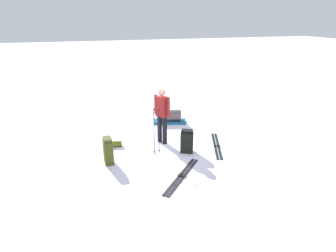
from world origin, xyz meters
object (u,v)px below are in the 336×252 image
Objects in this scene: ski_pair_near at (182,176)px; backpack_large_dark at (187,141)px; ski_pair_far at (216,145)px; sleeping_mat_rolled at (112,144)px; skier_standing at (162,113)px; ski_poles_planted_near at (156,129)px; backpack_bright at (108,151)px; gear_sled at (170,117)px.

ski_pair_near is 1.39m from backpack_large_dark.
sleeping_mat_rolled is (2.98, -0.84, 0.08)m from ski_pair_far.
ski_poles_planted_near is at bearing 61.89° from skier_standing.
skier_standing reaches higher than backpack_bright.
backpack_large_dark is 0.93× the size of backpack_bright.
ski_pair_far is 2.48× the size of backpack_bright.
ski_poles_planted_near reaches higher than backpack_bright.
ski_pair_far is 3.22m from backpack_bright.
skier_standing is at bearing -118.11° from ski_poles_planted_near.
ski_poles_planted_near reaches higher than sleeping_mat_rolled.
ski_pair_far is at bearing -139.67° from ski_pair_near.
skier_standing reaches higher than sleeping_mat_rolled.
gear_sled reaches higher than sleeping_mat_rolled.
skier_standing is at bearing -153.67° from backpack_bright.
skier_standing reaches higher than ski_pair_near.
gear_sled is (-0.74, -1.60, -0.73)m from skier_standing.
backpack_bright is at bearing 2.41° from ski_pair_far.
ski_poles_planted_near is 2.45× the size of sleeping_mat_rolled.
gear_sled is (0.74, -2.31, 0.21)m from ski_pair_far.
ski_pair_near is 2.60m from sleeping_mat_rolled.
skier_standing is 1.26× the size of ski_poles_planted_near.
backpack_large_dark is 2.22m from sleeping_mat_rolled.
ski_pair_far is at bearing 178.31° from ski_poles_planted_near.
skier_standing is 2.00m from backpack_bright.
backpack_large_dark reaches higher than sleeping_mat_rolled.
ski_poles_planted_near is at bearing -1.69° from ski_pair_far.
skier_standing is 2.36× the size of backpack_bright.
gear_sled is (-0.26, -2.44, -0.10)m from backpack_large_dark.
ski_pair_far is (-1.59, -1.35, 0.00)m from ski_pair_near.
skier_standing is at bearing -25.62° from ski_pair_far.
skier_standing is 3.09× the size of sleeping_mat_rolled.
skier_standing is 1.38× the size of gear_sled.
ski_poles_planted_near is at bearing -172.11° from backpack_bright.
ski_pair_near is 1.22× the size of gear_sled.
gear_sled is at bearing -72.22° from ski_pair_far.
ski_poles_planted_near is (1.84, -0.05, 0.73)m from ski_pair_far.
skier_standing is 0.78m from ski_poles_planted_near.
ski_poles_planted_near is (-1.36, -0.19, 0.39)m from backpack_bright.
gear_sled reaches higher than ski_pair_near.
ski_poles_planted_near is 1.54m from sleeping_mat_rolled.
backpack_large_dark is at bearing 153.93° from sleeping_mat_rolled.
backpack_large_dark is 0.55× the size of gear_sled.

